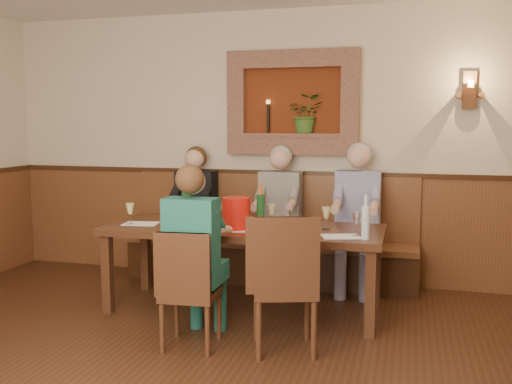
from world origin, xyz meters
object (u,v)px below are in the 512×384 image
(chair_near_left, at_px, (190,313))
(water_bottle, at_px, (366,221))
(person_bench_mid, at_px, (278,228))
(person_bench_right, at_px, (356,231))
(spittoon_bucket, at_px, (236,213))
(bench, at_px, (269,251))
(person_chair_front, at_px, (196,269))
(dining_table, at_px, (243,235))
(chair_near_right, at_px, (284,311))
(person_bench_left, at_px, (194,225))
(wine_bottle_green_a, at_px, (261,210))
(wine_bottle_green_b, at_px, (186,204))

(chair_near_left, bearing_deg, water_bottle, 23.16)
(person_bench_mid, relative_size, person_bench_right, 0.98)
(person_bench_mid, bearing_deg, spittoon_bucket, -98.44)
(bench, height_order, person_chair_front, person_chair_front)
(dining_table, relative_size, water_bottle, 6.91)
(chair_near_left, distance_m, chair_near_right, 0.69)
(person_bench_left, relative_size, wine_bottle_green_a, 3.65)
(person_bench_right, distance_m, person_chair_front, 1.92)
(person_bench_right, xyz_separation_m, person_chair_front, (-1.04, -1.62, -0.05))
(chair_near_right, distance_m, person_chair_front, 0.73)
(person_bench_left, relative_size, water_bottle, 4.04)
(wine_bottle_green_a, distance_m, wine_bottle_green_b, 0.72)
(person_bench_mid, xyz_separation_m, wine_bottle_green_b, (-0.66, -0.81, 0.33))
(person_chair_front, distance_m, spittoon_bucket, 0.74)
(spittoon_bucket, height_order, wine_bottle_green_a, wine_bottle_green_a)
(spittoon_bucket, bearing_deg, person_bench_left, 128.51)
(chair_near_right, relative_size, wine_bottle_green_a, 2.64)
(dining_table, distance_m, chair_near_right, 1.03)
(chair_near_right, xyz_separation_m, wine_bottle_green_b, (-1.08, 0.82, 0.63))
(wine_bottle_green_a, bearing_deg, water_bottle, -13.02)
(person_chair_front, bearing_deg, person_bench_mid, 80.78)
(dining_table, height_order, person_chair_front, person_chair_front)
(bench, bearing_deg, person_bench_left, -172.45)
(person_bench_mid, distance_m, wine_bottle_green_b, 1.10)
(chair_near_left, bearing_deg, bench, 80.85)
(person_bench_left, height_order, wine_bottle_green_b, person_bench_left)
(person_bench_right, distance_m, wine_bottle_green_a, 1.20)
(bench, bearing_deg, person_bench_mid, -41.33)
(person_bench_left, bearing_deg, person_bench_mid, -0.04)
(person_chair_front, distance_m, wine_bottle_green_a, 0.86)
(person_chair_front, distance_m, water_bottle, 1.35)
(person_bench_right, bearing_deg, person_bench_mid, 179.92)
(dining_table, height_order, chair_near_left, chair_near_left)
(chair_near_left, bearing_deg, person_chair_front, 85.91)
(bench, bearing_deg, chair_near_left, -94.36)
(dining_table, bearing_deg, bench, 90.00)
(bench, xyz_separation_m, person_chair_front, (-0.14, -1.72, 0.23))
(person_bench_mid, distance_m, wine_bottle_green_a, 0.95)
(person_chair_front, relative_size, wine_bottle_green_a, 3.51)
(dining_table, distance_m, person_bench_left, 1.16)
(wine_bottle_green_b, bearing_deg, bench, 59.31)
(chair_near_left, height_order, wine_bottle_green_b, wine_bottle_green_b)
(chair_near_right, distance_m, spittoon_bucket, 1.05)
(spittoon_bucket, bearing_deg, water_bottle, -7.19)
(person_bench_left, height_order, water_bottle, person_bench_left)
(water_bottle, bearing_deg, wine_bottle_green_b, 169.53)
(person_bench_right, relative_size, person_chair_front, 1.08)
(bench, bearing_deg, person_chair_front, -94.73)
(spittoon_bucket, xyz_separation_m, wine_bottle_green_a, (0.19, 0.07, 0.02))
(chair_near_left, bearing_deg, person_bench_left, 105.71)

